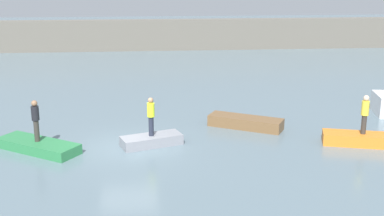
% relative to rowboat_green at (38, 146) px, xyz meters
% --- Properties ---
extents(ground_plane, '(120.00, 120.00, 0.00)m').
position_rel_rowboat_green_xyz_m(ground_plane, '(3.77, 0.07, -0.21)').
color(ground_plane, slate).
extents(embankment_wall, '(80.00, 1.20, 2.82)m').
position_rel_rowboat_green_xyz_m(embankment_wall, '(3.77, 26.60, 1.20)').
color(embankment_wall, '#666056').
rests_on(embankment_wall, ground_plane).
extents(rowboat_green, '(3.85, 3.15, 0.43)m').
position_rel_rowboat_green_xyz_m(rowboat_green, '(0.00, 0.00, 0.00)').
color(rowboat_green, '#2D7F47').
rests_on(rowboat_green, ground_plane).
extents(rowboat_grey, '(2.82, 1.82, 0.45)m').
position_rel_rowboat_green_xyz_m(rowboat_grey, '(4.82, 0.26, 0.01)').
color(rowboat_grey, gray).
rests_on(rowboat_grey, ground_plane).
extents(rowboat_brown, '(3.64, 2.63, 0.54)m').
position_rel_rowboat_green_xyz_m(rowboat_brown, '(9.39, 2.39, 0.05)').
color(rowboat_brown, brown).
rests_on(rowboat_brown, ground_plane).
extents(rowboat_orange, '(3.54, 1.88, 0.51)m').
position_rel_rowboat_green_xyz_m(rowboat_orange, '(14.04, -0.49, 0.04)').
color(rowboat_orange, orange).
rests_on(rowboat_orange, ground_plane).
extents(person_dark_shirt, '(0.32, 0.32, 1.79)m').
position_rel_rowboat_green_xyz_m(person_dark_shirt, '(0.00, 0.00, 1.22)').
color(person_dark_shirt, '#38332D').
rests_on(person_dark_shirt, rowboat_green).
extents(person_hiviz_shirt, '(0.32, 0.32, 1.71)m').
position_rel_rowboat_green_xyz_m(person_hiviz_shirt, '(4.82, 0.26, 1.19)').
color(person_hiviz_shirt, '#232838').
rests_on(person_hiviz_shirt, rowboat_grey).
extents(person_yellow_shirt, '(0.32, 0.32, 1.74)m').
position_rel_rowboat_green_xyz_m(person_yellow_shirt, '(14.04, -0.49, 1.27)').
color(person_yellow_shirt, '#38332D').
rests_on(person_yellow_shirt, rowboat_orange).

